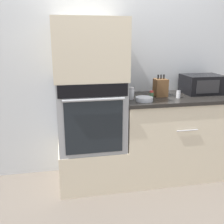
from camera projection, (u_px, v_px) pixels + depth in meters
The scene contains 12 objects.
ground_plane at pixel (129, 192), 2.61m from camera, with size 12.00×12.00×0.00m, color #6B6056.
wall_back at pixel (116, 60), 2.87m from camera, with size 8.00×0.05×2.50m.
oven_cabinet_base at pixel (91, 163), 2.78m from camera, with size 0.67×0.60×0.42m.
wall_oven at pixel (90, 113), 2.62m from camera, with size 0.64×0.64×0.68m.
oven_cabinet_upper at pixel (89, 50), 2.46m from camera, with size 0.67×0.60×0.56m.
counter_unit at pixel (173, 136), 2.88m from camera, with size 1.17×0.63×0.90m.
microwave at pixel (202, 84), 2.87m from camera, with size 0.41×0.33×0.20m.
knife_block at pixel (160, 87), 2.73m from camera, with size 0.13×0.14×0.22m.
bowl at pixel (144, 99), 2.53m from camera, with size 0.17×0.17×0.04m.
condiment_jar_near at pixel (131, 93), 2.60m from camera, with size 0.05×0.05×0.12m.
condiment_jar_mid at pixel (152, 95), 2.64m from camera, with size 0.04×0.04×0.08m.
condiment_jar_far at pixel (178, 94), 2.66m from camera, with size 0.04×0.04×0.07m.
Camera 1 is at (-0.61, -2.22, 1.48)m, focal length 42.00 mm.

